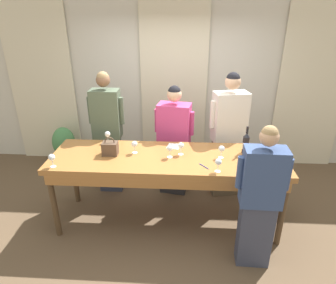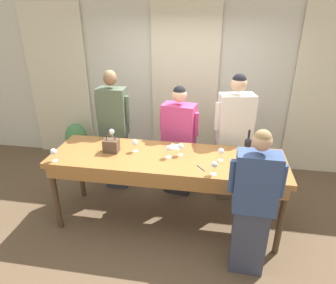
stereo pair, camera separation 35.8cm
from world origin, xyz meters
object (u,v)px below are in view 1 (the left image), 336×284
(wine_glass_front_right, at_px, (181,146))
(wine_glass_center_mid, at_px, (170,149))
(guest_olive_jacket, at_px, (108,133))
(wine_glass_back_left, at_px, (134,144))
(wine_glass_back_mid, at_px, (264,140))
(wine_glass_center_right, at_px, (108,135))
(guest_cream_sweater, at_px, (228,136))
(wine_glass_front_mid, at_px, (218,162))
(guest_pink_top, at_px, (174,142))
(wine_glass_front_left, at_px, (52,158))
(wine_glass_back_right, at_px, (268,150))
(potted_plant, at_px, (64,145))
(tasting_bar, at_px, (167,163))
(wine_glass_center_left, at_px, (222,149))
(host_pouring, at_px, (260,200))
(handbag, at_px, (110,148))
(wine_bottle, at_px, (246,143))

(wine_glass_front_right, height_order, wine_glass_center_mid, same)
(guest_olive_jacket, bearing_deg, wine_glass_back_left, -52.38)
(wine_glass_back_mid, bearing_deg, wine_glass_center_right, 178.42)
(guest_cream_sweater, bearing_deg, wine_glass_front_mid, -103.08)
(guest_pink_top, bearing_deg, wine_glass_front_left, -141.51)
(wine_glass_back_mid, bearing_deg, guest_cream_sweater, 133.22)
(wine_glass_back_right, xyz_separation_m, potted_plant, (-3.06, 1.40, -0.67))
(tasting_bar, distance_m, wine_glass_center_left, 0.67)
(wine_glass_front_mid, relative_size, guest_pink_top, 0.10)
(tasting_bar, bearing_deg, wine_glass_center_mid, -2.16)
(host_pouring, xyz_separation_m, potted_plant, (-2.86, 2.04, -0.43))
(handbag, height_order, wine_glass_front_left, handbag)
(guest_olive_jacket, bearing_deg, wine_glass_center_right, -75.07)
(handbag, relative_size, wine_glass_center_left, 1.46)
(tasting_bar, relative_size, wine_glass_front_left, 18.04)
(wine_bottle, xyz_separation_m, handbag, (-1.64, -0.15, -0.04))
(wine_glass_back_right, bearing_deg, wine_glass_back_mid, 84.04)
(handbag, relative_size, wine_glass_center_mid, 1.46)
(handbag, distance_m, guest_pink_top, 1.05)
(potted_plant, bearing_deg, wine_glass_back_left, -41.86)
(wine_glass_center_mid, height_order, guest_pink_top, guest_pink_top)
(wine_glass_back_right, distance_m, potted_plant, 3.43)
(wine_glass_center_left, distance_m, host_pouring, 0.77)
(handbag, xyz_separation_m, wine_glass_center_right, (-0.11, 0.34, 0.03))
(wine_glass_center_mid, bearing_deg, wine_glass_back_right, 1.07)
(guest_olive_jacket, distance_m, potted_plant, 1.31)
(wine_glass_center_right, xyz_separation_m, guest_olive_jacket, (-0.10, 0.36, -0.14))
(wine_glass_back_right, bearing_deg, wine_glass_center_mid, -178.93)
(guest_olive_jacket, height_order, host_pouring, guest_olive_jacket)
(wine_glass_center_left, xyz_separation_m, wine_glass_back_left, (-1.05, 0.07, 0.00))
(wine_glass_back_mid, bearing_deg, wine_glass_front_right, -167.05)
(guest_olive_jacket, relative_size, guest_cream_sweater, 0.99)
(wine_glass_front_left, bearing_deg, handbag, 30.93)
(guest_olive_jacket, relative_size, host_pouring, 1.12)
(wine_glass_center_right, xyz_separation_m, host_pouring, (1.78, -1.00, -0.24))
(wine_glass_back_right, height_order, potted_plant, wine_glass_back_right)
(wine_glass_front_left, bearing_deg, guest_olive_jacket, 70.90)
(wine_glass_back_right, distance_m, guest_olive_jacket, 2.20)
(wine_bottle, relative_size, wine_glass_front_left, 2.20)
(wine_glass_front_mid, distance_m, wine_glass_back_right, 0.69)
(wine_glass_center_left, height_order, guest_olive_jacket, guest_olive_jacket)
(wine_glass_center_mid, bearing_deg, guest_pink_top, 88.41)
(wine_glass_center_right, distance_m, wine_glass_back_mid, 2.02)
(wine_glass_front_right, bearing_deg, potted_plant, 146.88)
(wine_glass_center_right, xyz_separation_m, guest_cream_sweater, (1.62, 0.36, -0.14))
(guest_cream_sweater, xyz_separation_m, host_pouring, (0.16, -1.36, -0.10))
(wine_glass_center_right, height_order, wine_glass_back_mid, same)
(host_pouring, bearing_deg, wine_glass_front_mid, 142.18)
(wine_glass_back_right, bearing_deg, wine_glass_center_left, 179.81)
(potted_plant, bearing_deg, wine_glass_front_left, -70.36)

